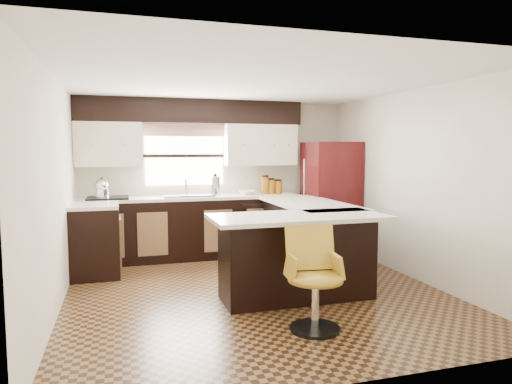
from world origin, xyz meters
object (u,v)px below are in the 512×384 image
object	(u,v)px
peninsula_long	(306,239)
peninsula_return	(297,258)
bar_chair	(315,280)
refrigerator	(331,198)

from	to	relation	value
peninsula_long	peninsula_return	bearing A→B (deg)	-118.30
peninsula_long	bar_chair	xyz separation A→B (m)	(-0.70, -1.87, 0.02)
peninsula_long	bar_chair	bearing A→B (deg)	-110.58
peninsula_return	refrigerator	world-z (taller)	refrigerator
peninsula_long	refrigerator	xyz separation A→B (m)	(0.80, 0.94, 0.43)
refrigerator	peninsula_return	bearing A→B (deg)	-124.75
peninsula_return	refrigerator	xyz separation A→B (m)	(1.33, 1.91, 0.43)
peninsula_return	bar_chair	bearing A→B (deg)	-101.18
peninsula_long	peninsula_return	world-z (taller)	same
peninsula_long	bar_chair	distance (m)	2.00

